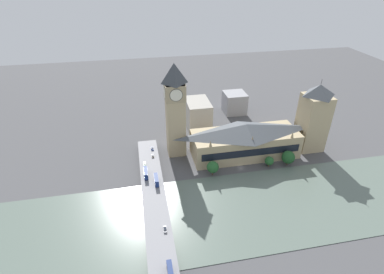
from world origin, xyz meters
name	(u,v)px	position (x,y,z in m)	size (l,w,h in m)	color
ground_plane	(241,168)	(0.00, 0.00, 0.00)	(600.00, 600.00, 0.00)	#4C4C4F
river_water	(263,206)	(-39.97, 0.00, 0.15)	(67.95, 360.00, 0.30)	slate
parliament_hall	(245,140)	(17.00, -8.00, 13.06)	(28.47, 80.38, 26.32)	tan
clock_tower	(175,108)	(29.77, 42.90, 38.58)	(14.66, 14.66, 71.32)	tan
victoria_tower	(313,118)	(17.06, -61.59, 26.57)	(18.81, 18.81, 57.13)	tan
road_bridge	(157,217)	(-39.97, 64.86, 3.82)	(167.90, 14.52, 4.70)	slate
double_decker_bus_lead	(146,173)	(-1.90, 68.43, 7.22)	(10.67, 2.51, 4.58)	navy
double_decker_bus_mid	(156,180)	(-10.81, 62.11, 7.38)	(10.05, 2.53, 4.89)	navy
double_decker_bus_rear	(170,273)	(-79.28, 62.02, 7.45)	(11.13, 2.54, 5.01)	navy
car_northbound_lead	(145,164)	(11.51, 68.60, 5.32)	(4.70, 1.77, 1.23)	#2D5638
car_northbound_mid	(153,156)	(20.32, 62.05, 5.41)	(3.89, 1.74, 1.43)	slate
car_southbound_mid	(165,229)	(-51.43, 61.34, 5.41)	(4.47, 1.75, 1.43)	silver
car_southbound_extra	(152,149)	(30.22, 61.57, 5.43)	(4.12, 1.92, 1.47)	navy
city_block_west	(198,115)	(66.53, 18.04, 12.68)	(29.85, 19.85, 25.37)	#A39E93
city_block_center	(234,103)	(90.55, -23.82, 10.04)	(20.27, 20.48, 20.09)	#939399
tree_embankment_near	(269,161)	(-2.01, -20.29, 5.07)	(6.51, 6.51, 8.34)	brown
tree_embankment_mid	(213,167)	(-3.88, 22.49, 6.90)	(8.39, 8.39, 11.11)	brown
tree_embankment_far	(288,157)	(-2.96, -34.29, 6.98)	(9.48, 9.48, 11.73)	brown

